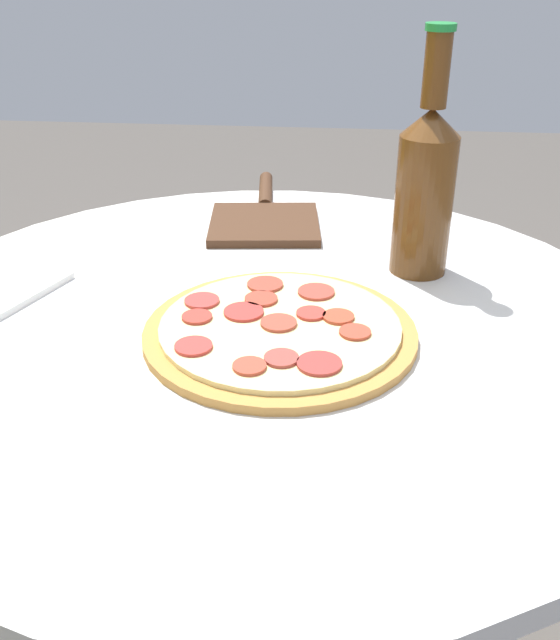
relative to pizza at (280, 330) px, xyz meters
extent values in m
cylinder|color=silver|center=(0.05, 0.03, -0.37)|extent=(0.09, 0.09, 0.68)
cylinder|color=silver|center=(0.05, 0.03, -0.02)|extent=(0.89, 0.89, 0.02)
cylinder|color=#B77F3D|center=(0.00, 0.00, 0.00)|extent=(0.29, 0.29, 0.01)
cylinder|color=beige|center=(0.00, 0.00, 0.00)|extent=(0.26, 0.26, 0.01)
cylinder|color=#AA3B2F|center=(0.08, -0.03, 0.01)|extent=(0.04, 0.04, 0.00)
cylinder|color=#AE3D2B|center=(-0.01, -0.08, 0.01)|extent=(0.03, 0.03, 0.00)
cylinder|color=#A13D35|center=(-0.07, -0.01, 0.01)|extent=(0.03, 0.03, 0.00)
cylinder|color=#AF312C|center=(0.02, 0.04, 0.01)|extent=(0.04, 0.04, 0.00)
cylinder|color=#AA392A|center=(0.05, 0.02, 0.01)|extent=(0.04, 0.04, 0.00)
cylinder|color=#A03E2E|center=(0.00, 0.00, 0.01)|extent=(0.04, 0.04, 0.00)
cylinder|color=#A83E28|center=(0.02, -0.06, 0.01)|extent=(0.03, 0.03, 0.00)
cylinder|color=#B7352C|center=(0.02, -0.03, 0.01)|extent=(0.03, 0.03, 0.00)
cylinder|color=#AA3632|center=(0.04, 0.09, 0.01)|extent=(0.04, 0.04, 0.00)
cylinder|color=#B8342F|center=(-0.06, 0.08, 0.01)|extent=(0.04, 0.04, 0.00)
cylinder|color=#A0322E|center=(-0.08, -0.05, 0.01)|extent=(0.04, 0.04, 0.00)
cylinder|color=#AD3E2C|center=(-0.09, 0.02, 0.01)|extent=(0.03, 0.03, 0.00)
cylinder|color=#A43229|center=(0.00, 0.09, 0.01)|extent=(0.03, 0.03, 0.00)
cylinder|color=#A03A2C|center=(0.09, 0.03, 0.01)|extent=(0.04, 0.04, 0.00)
cylinder|color=#563314|center=(0.19, -0.16, 0.08)|extent=(0.07, 0.07, 0.17)
cone|color=#563314|center=(0.19, -0.16, 0.18)|extent=(0.07, 0.07, 0.03)
cylinder|color=#563314|center=(0.19, -0.16, 0.24)|extent=(0.03, 0.03, 0.08)
cylinder|color=#1E8438|center=(0.19, -0.16, 0.28)|extent=(0.03, 0.03, 0.01)
cube|color=#422819|center=(0.32, 0.05, 0.00)|extent=(0.17, 0.17, 0.01)
cylinder|color=#422819|center=(0.47, 0.07, 0.00)|extent=(0.15, 0.04, 0.02)
cube|color=white|center=(0.07, 0.34, 0.00)|extent=(0.17, 0.14, 0.01)
camera|label=1|loc=(-0.66, -0.07, 0.37)|focal=40.00mm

